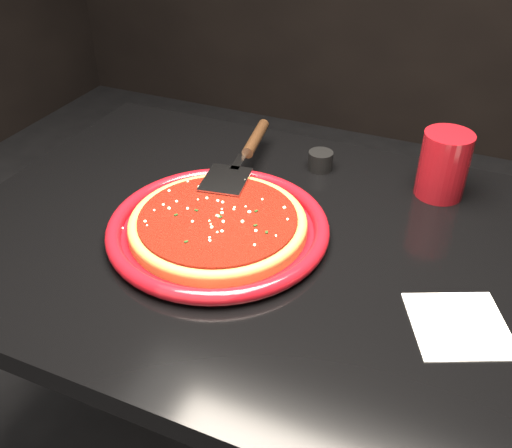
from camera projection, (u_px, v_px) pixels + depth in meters
The scene contains 11 objects.
table at pixel (279, 381), 1.22m from camera, with size 1.20×0.80×0.75m, color black.
plate at pixel (218, 228), 1.01m from camera, with size 0.39×0.39×0.03m, color maroon.
pizza_crust at pixel (218, 226), 1.01m from camera, with size 0.32×0.32×0.02m, color brown.
pizza_crust_rim at pixel (218, 222), 1.00m from camera, with size 0.32×0.32×0.02m, color brown.
pizza_sauce at pixel (218, 219), 1.00m from camera, with size 0.28×0.28×0.01m, color maroon.
parmesan_dusting at pixel (218, 216), 0.99m from camera, with size 0.27×0.27×0.01m, color #F0E6BC, non-canonical shape.
basil_flecks at pixel (218, 216), 0.99m from camera, with size 0.25×0.25×0.00m, color black, non-canonical shape.
pizza_server at pixel (243, 155), 1.16m from camera, with size 0.10×0.35×0.03m, color #ADB0B4, non-canonical shape.
cup at pixel (444, 165), 1.09m from camera, with size 0.09×0.09×0.13m, color maroon.
napkin_a at pixel (459, 325), 0.83m from camera, with size 0.14×0.14×0.00m, color white.
ramekin at pixel (320, 161), 1.20m from camera, with size 0.05×0.05×0.04m, color black.
Camera 1 is at (0.28, -0.76, 1.35)m, focal length 40.00 mm.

